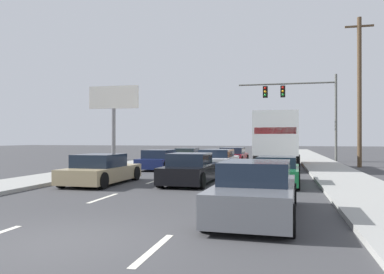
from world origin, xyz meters
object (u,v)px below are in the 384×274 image
Objects in this scene: car_black at (191,170)px; car_green at (277,172)px; car_maroon at (233,156)px; car_gray at (256,192)px; car_silver at (217,161)px; car_navy at (160,160)px; utility_pole_mid at (359,90)px; box_truck at (278,137)px; roadside_billboard at (114,106)px; car_tan at (101,170)px; car_yellow at (188,156)px; traffic_signal_mast at (295,98)px.

car_black is 1.02× the size of car_green.
car_gray is at bearing -81.20° from car_maroon.
car_silver is (-0.01, -7.04, 0.03)m from car_maroon.
car_gray is at bearing -62.83° from car_navy.
car_gray is 0.47× the size of utility_pole_mid.
roadside_billboard is (-14.64, 6.65, 2.88)m from box_truck.
car_tan is 3.78m from car_black.
utility_pole_mid is (12.31, 4.81, 4.56)m from car_navy.
car_navy is at bearing 172.44° from car_silver.
car_silver is 6.69m from car_green.
roadside_billboard is (-7.61, 9.79, 4.31)m from car_navy.
box_truck is (7.11, 10.82, 1.43)m from car_tan.
car_green is 6.83m from car_gray.
roadside_billboard is (-11.17, 16.48, 4.30)m from car_black.
car_yellow is 0.96× the size of car_black.
car_navy is 7.68m from car_tan.
box_truck reaches higher than car_tan.
car_maroon is 19.82m from car_gray.
car_tan is 14.72m from car_maroon.
car_black is (-0.10, -13.24, 0.01)m from car_maroon.
car_silver reaches higher than car_yellow.
traffic_signal_mast reaches higher than car_maroon.
car_yellow is 15.15m from car_tan.
roadside_billboard reaches higher than car_tan.
car_yellow is 0.50× the size of box_truck.
car_gray is 27.27m from roadside_billboard.
box_truck is 8.56m from traffic_signal_mast.
car_black reaches higher than car_silver.
box_truck is at bearing 70.56° from car_black.
car_tan is at bearing -168.49° from car_green.
car_tan reaches higher than car_maroon.
traffic_signal_mast is at bearing 52.48° from car_navy.
car_silver is at bearing -65.00° from car_yellow.
car_tan is 20.98m from traffic_signal_mast.
car_navy is 0.93× the size of car_green.
car_tan is 19.51m from roadside_billboard.
car_gray reaches higher than car_maroon.
traffic_signal_mast reaches higher than car_tan.
car_gray is at bearing -71.78° from car_yellow.
traffic_signal_mast reaches higher than car_navy.
traffic_signal_mast is at bearing 122.69° from utility_pole_mid.
car_gray is at bearing -76.37° from car_silver.
car_green is (7.16, -13.69, -0.00)m from car_yellow.
car_yellow is at bearing 166.10° from car_maroon.
car_black is 10.52m from box_truck.
utility_pole_mid reaches higher than car_tan.
utility_pole_mid reaches higher than car_maroon.
car_maroon is at bearing 89.57° from car_black.
car_maroon is at bearing -16.05° from roadside_billboard.
box_truck is 1.97× the size of car_green.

